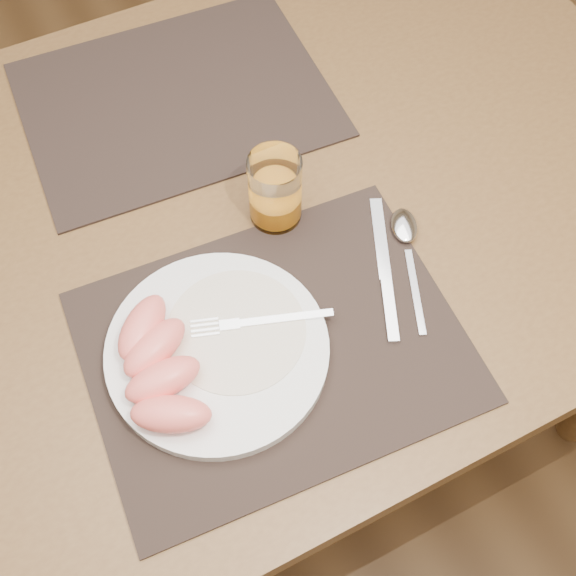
# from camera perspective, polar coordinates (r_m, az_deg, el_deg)

# --- Properties ---
(ground) EXTENTS (5.00, 5.00, 0.00)m
(ground) POSITION_cam_1_polar(r_m,az_deg,el_deg) (1.66, -3.14, -9.43)
(ground) COLOR #55391D
(ground) RESTS_ON ground
(table) EXTENTS (1.40, 0.90, 0.75)m
(table) POSITION_cam_1_polar(r_m,az_deg,el_deg) (1.07, -4.84, 3.53)
(table) COLOR brown
(table) RESTS_ON ground
(placemat_near) EXTENTS (0.47, 0.38, 0.00)m
(placemat_near) POSITION_cam_1_polar(r_m,az_deg,el_deg) (0.89, -1.08, -4.64)
(placemat_near) COLOR black
(placemat_near) RESTS_ON table
(placemat_far) EXTENTS (0.47, 0.38, 0.00)m
(placemat_far) POSITION_cam_1_polar(r_m,az_deg,el_deg) (1.14, -8.87, 14.52)
(placemat_far) COLOR black
(placemat_far) RESTS_ON table
(plate) EXTENTS (0.27, 0.27, 0.02)m
(plate) POSITION_cam_1_polar(r_m,az_deg,el_deg) (0.88, -5.60, -4.90)
(plate) COLOR white
(plate) RESTS_ON placemat_near
(plate_dressing) EXTENTS (0.17, 0.17, 0.00)m
(plate_dressing) POSITION_cam_1_polar(r_m,az_deg,el_deg) (0.88, -4.12, -3.34)
(plate_dressing) COLOR white
(plate_dressing) RESTS_ON plate
(fork) EXTENTS (0.17, 0.07, 0.00)m
(fork) POSITION_cam_1_polar(r_m,az_deg,el_deg) (0.88, -3.06, -2.74)
(fork) COLOR silver
(fork) RESTS_ON plate
(knife) EXTENTS (0.11, 0.21, 0.01)m
(knife) POSITION_cam_1_polar(r_m,az_deg,el_deg) (0.93, 7.73, 0.70)
(knife) COLOR silver
(knife) RESTS_ON placemat_near
(spoon) EXTENTS (0.10, 0.18, 0.01)m
(spoon) POSITION_cam_1_polar(r_m,az_deg,el_deg) (0.97, 9.29, 4.17)
(spoon) COLOR silver
(spoon) RESTS_ON placemat_near
(juice_glass) EXTENTS (0.07, 0.07, 0.11)m
(juice_glass) POSITION_cam_1_polar(r_m,az_deg,el_deg) (0.95, -1.02, 7.57)
(juice_glass) COLOR white
(juice_glass) RESTS_ON placemat_near
(grapefruit_wedges) EXTENTS (0.12, 0.20, 0.04)m
(grapefruit_wedges) POSITION_cam_1_polar(r_m,az_deg,el_deg) (0.85, -10.28, -6.10)
(grapefruit_wedges) COLOR #FF7868
(grapefruit_wedges) RESTS_ON plate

